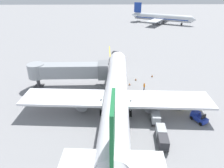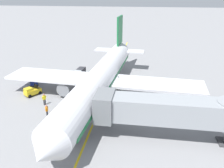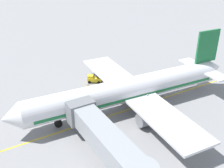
% 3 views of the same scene
% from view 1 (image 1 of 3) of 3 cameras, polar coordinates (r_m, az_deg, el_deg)
% --- Properties ---
extents(ground_plane, '(400.00, 400.00, 0.00)m').
position_cam_1_polar(ground_plane, '(33.53, 0.48, -8.23)').
color(ground_plane, gray).
extents(gate_lead_in_line, '(0.24, 80.00, 0.01)m').
position_cam_1_polar(gate_lead_in_line, '(33.52, 0.48, -8.22)').
color(gate_lead_in_line, gold).
rests_on(gate_lead_in_line, ground).
extents(parked_airliner, '(30.29, 37.35, 10.63)m').
position_cam_1_polar(parked_airliner, '(32.71, 1.19, -2.62)').
color(parked_airliner, silver).
rests_on(parked_airliner, ground).
extents(jet_bridge, '(16.00, 3.50, 4.98)m').
position_cam_1_polar(jet_bridge, '(41.58, -12.15, 3.72)').
color(jet_bridge, '#93999E').
rests_on(jet_bridge, ground).
extents(pushback_tractor, '(3.22, 4.81, 2.40)m').
position_cam_1_polar(pushback_tractor, '(55.55, 0.75, 7.47)').
color(pushback_tractor, slate).
rests_on(pushback_tractor, ground).
extents(baggage_tug_lead, '(2.17, 2.77, 1.62)m').
position_cam_1_polar(baggage_tug_lead, '(34.08, 23.22, -8.59)').
color(baggage_tug_lead, '#1E339E').
rests_on(baggage_tug_lead, ground).
extents(baggage_tug_trailing, '(2.36, 2.75, 1.62)m').
position_cam_1_polar(baggage_tug_trailing, '(36.71, 18.23, -5.06)').
color(baggage_tug_trailing, gold).
rests_on(baggage_tug_trailing, ground).
extents(baggage_cart_front, '(1.51, 2.95, 1.58)m').
position_cam_1_polar(baggage_cart_front, '(33.97, 11.84, -6.44)').
color(baggage_cart_front, '#4C4C51').
rests_on(baggage_cart_front, ground).
extents(baggage_cart_second_in_train, '(1.51, 2.95, 1.58)m').
position_cam_1_polar(baggage_cart_second_in_train, '(31.57, 12.19, -9.27)').
color(baggage_cart_second_in_train, '#4C4C51').
rests_on(baggage_cart_second_in_train, ground).
extents(baggage_cart_third_in_train, '(1.51, 2.95, 1.58)m').
position_cam_1_polar(baggage_cart_third_in_train, '(29.20, 13.61, -12.77)').
color(baggage_cart_third_in_train, '#4C4C51').
rests_on(baggage_cart_third_in_train, ground).
extents(baggage_cart_tail_end, '(1.51, 2.95, 1.58)m').
position_cam_1_polar(baggage_cart_tail_end, '(27.66, 14.21, -15.42)').
color(baggage_cart_tail_end, '#4C4C51').
rests_on(baggage_cart_tail_end, ground).
extents(ground_crew_wing_walker, '(0.51, 0.63, 1.69)m').
position_cam_1_polar(ground_crew_wing_walker, '(37.97, 12.38, -2.77)').
color(ground_crew_wing_walker, '#232328').
rests_on(ground_crew_wing_walker, ground).
extents(ground_crew_loader, '(0.26, 0.73, 1.69)m').
position_cam_1_polar(ground_crew_loader, '(40.30, 9.05, -0.67)').
color(ground_crew_loader, '#232328').
rests_on(ground_crew_loader, ground).
extents(safety_cone_nose_left, '(0.36, 0.36, 0.59)m').
position_cam_1_polar(safety_cone_nose_left, '(44.77, 6.74, 1.38)').
color(safety_cone_nose_left, black).
rests_on(safety_cone_nose_left, ground).
extents(safety_cone_nose_right, '(0.36, 0.36, 0.59)m').
position_cam_1_polar(safety_cone_nose_right, '(42.47, 4.99, 0.04)').
color(safety_cone_nose_right, black).
rests_on(safety_cone_nose_right, ground).
extents(safety_cone_wing_tip, '(0.36, 0.36, 0.59)m').
position_cam_1_polar(safety_cone_wing_tip, '(47.02, 11.25, 2.30)').
color(safety_cone_wing_tip, black).
rests_on(safety_cone_wing_tip, ground).
extents(distant_taxiing_airliner, '(31.87, 26.92, 10.10)m').
position_cam_1_polar(distant_taxiing_airliner, '(117.10, 13.75, 17.72)').
color(distant_taxiing_airliner, silver).
rests_on(distant_taxiing_airliner, ground).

